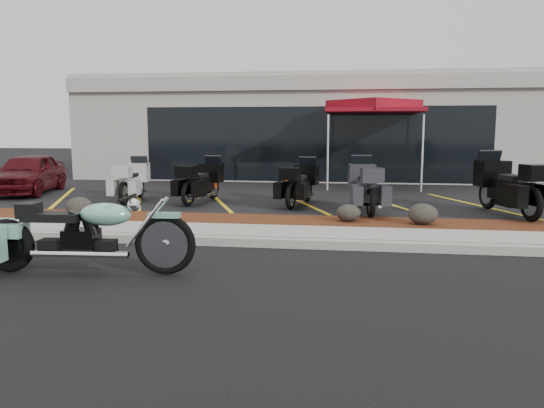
% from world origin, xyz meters
% --- Properties ---
extents(ground, '(90.00, 90.00, 0.00)m').
position_xyz_m(ground, '(0.00, 0.00, 0.00)').
color(ground, black).
rests_on(ground, ground).
extents(curb, '(24.00, 0.25, 0.15)m').
position_xyz_m(curb, '(0.00, 0.90, 0.07)').
color(curb, gray).
rests_on(curb, ground).
extents(sidewalk, '(24.00, 1.20, 0.15)m').
position_xyz_m(sidewalk, '(0.00, 1.60, 0.07)').
color(sidewalk, gray).
rests_on(sidewalk, ground).
extents(mulch_bed, '(24.00, 1.20, 0.16)m').
position_xyz_m(mulch_bed, '(0.00, 2.80, 0.08)').
color(mulch_bed, '#3E1B0E').
rests_on(mulch_bed, ground).
extents(upper_lot, '(26.00, 9.60, 0.15)m').
position_xyz_m(upper_lot, '(0.00, 8.20, 0.07)').
color(upper_lot, black).
rests_on(upper_lot, ground).
extents(dealership_building, '(18.00, 8.16, 4.00)m').
position_xyz_m(dealership_building, '(0.00, 14.47, 2.01)').
color(dealership_building, gray).
rests_on(dealership_building, ground).
extents(boulder_left, '(0.58, 0.49, 0.41)m').
position_xyz_m(boulder_left, '(-4.53, 2.60, 0.37)').
color(boulder_left, black).
rests_on(boulder_left, mulch_bed).
extents(boulder_mid, '(0.49, 0.41, 0.35)m').
position_xyz_m(boulder_mid, '(1.24, 2.74, 0.34)').
color(boulder_mid, black).
rests_on(boulder_mid, mulch_bed).
extents(boulder_right, '(0.58, 0.49, 0.41)m').
position_xyz_m(boulder_right, '(2.70, 2.61, 0.37)').
color(boulder_right, black).
rests_on(boulder_right, mulch_bed).
extents(hero_cruiser, '(3.27, 1.03, 1.14)m').
position_xyz_m(hero_cruiser, '(-1.27, -1.12, 0.57)').
color(hero_cruiser, '#77B9A0').
rests_on(hero_cruiser, ground).
extents(touring_white, '(0.97, 2.05, 1.15)m').
position_xyz_m(touring_white, '(-4.43, 5.77, 0.73)').
color(touring_white, beige).
rests_on(touring_white, upper_lot).
extents(touring_black_front, '(1.11, 2.13, 1.18)m').
position_xyz_m(touring_black_front, '(-2.38, 5.81, 0.74)').
color(touring_black_front, black).
rests_on(touring_black_front, upper_lot).
extents(touring_black_mid, '(1.15, 2.13, 1.17)m').
position_xyz_m(touring_black_mid, '(0.18, 5.65, 0.74)').
color(touring_black_mid, black).
rests_on(touring_black_mid, upper_lot).
extents(touring_grey, '(1.08, 2.25, 1.26)m').
position_xyz_m(touring_grey, '(1.52, 4.86, 0.78)').
color(touring_grey, '#323237').
rests_on(touring_grey, upper_lot).
extents(touring_black_rear, '(1.49, 2.54, 1.39)m').
position_xyz_m(touring_black_rear, '(4.49, 4.95, 0.85)').
color(touring_black_rear, black).
rests_on(touring_black_rear, upper_lot).
extents(parked_car, '(2.12, 3.69, 1.18)m').
position_xyz_m(parked_car, '(-8.06, 6.28, 0.74)').
color(parked_car, '#41090E').
rests_on(parked_car, upper_lot).
extents(traffic_cone, '(0.33, 0.33, 0.42)m').
position_xyz_m(traffic_cone, '(-0.66, 8.21, 0.36)').
color(traffic_cone, '#E93E07').
rests_on(traffic_cone, upper_lot).
extents(popup_canopy, '(3.37, 3.37, 2.81)m').
position_xyz_m(popup_canopy, '(2.00, 9.73, 2.70)').
color(popup_canopy, silver).
rests_on(popup_canopy, upper_lot).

